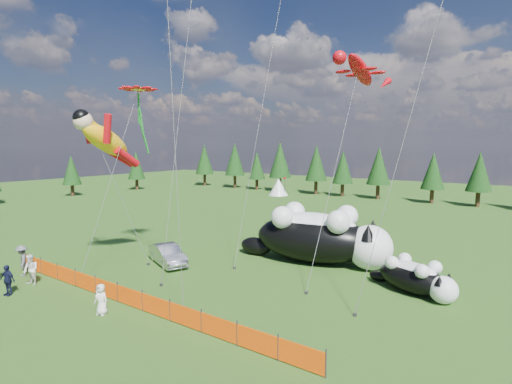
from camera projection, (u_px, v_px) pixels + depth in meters
ground at (173, 289)px, 22.95m from camera, size 160.00×160.00×0.00m
safety_fence at (130, 297)px, 20.46m from camera, size 22.06×0.06×1.10m
tree_line at (400, 174)px, 58.94m from camera, size 90.00×4.00×8.00m
festival_tents at (479, 201)px, 48.88m from camera, size 50.00×3.20×2.80m
cat_large at (320, 236)px, 27.89m from camera, size 11.18×5.27×4.05m
cat_small at (415, 277)px, 22.19m from camera, size 5.28×3.27×1.98m
car at (168, 255)px, 27.68m from camera, size 4.44×2.96×1.38m
spectator_b at (31, 270)px, 23.54m from camera, size 0.96×0.64×1.85m
spectator_c at (7, 280)px, 21.97m from camera, size 1.11×0.78×1.71m
spectator_d at (22, 261)px, 25.21m from camera, size 1.43×1.13×1.98m
spectator_e at (101, 299)px, 19.47m from camera, size 0.84×0.65×1.54m
superhero_kite at (106, 140)px, 26.01m from camera, size 5.20×5.50×10.81m
gecko_kite at (360, 71)px, 30.00m from camera, size 3.70×14.14×17.39m
flower_kite at (138, 91)px, 26.84m from camera, size 3.33×6.79×12.89m
diamond_kite_a at (191, 6)px, 26.35m from camera, size 2.54×5.42×19.45m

